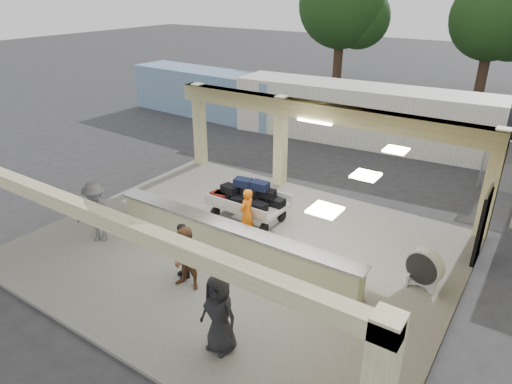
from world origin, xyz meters
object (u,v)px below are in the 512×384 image
Objects in this scene: passenger_a at (188,259)px; container_white at (360,114)px; baggage_counter at (229,240)px; container_blue at (208,93)px; luggage_cart at (248,198)px; car_dark at (497,124)px; drum_fan at (425,267)px; passenger_d at (219,314)px; passenger_c at (96,212)px; baggage_handler at (247,214)px; passenger_b at (183,250)px.

container_white reaches higher than passenger_a.
baggage_counter is at bearing -89.18° from container_white.
container_white reaches higher than container_blue.
luggage_cart is 1.42× the size of passenger_a.
baggage_counter is at bearing -160.56° from car_dark.
drum_fan is 0.11× the size of container_blue.
luggage_cart is at bearing -165.60° from car_dark.
passenger_c is at bearing 169.18° from passenger_d.
passenger_c reaches higher than luggage_cart.
baggage_handler is 0.13× the size of container_white.
baggage_handler is (-5.18, -0.53, 0.25)m from drum_fan.
passenger_c reaches higher than passenger_d.
baggage_handler is 4.70m from passenger_d.
passenger_a is 0.14× the size of container_white.
drum_fan reaches higher than baggage_counter.
luggage_cart is at bearing 95.76° from passenger_a.
baggage_counter is 3.75m from passenger_d.
baggage_handler is at bearing -56.03° from luggage_cart.
passenger_a is at bearing -76.56° from luggage_cart.
luggage_cart is 10.18m from container_white.
baggage_handler reaches higher than passenger_b.
car_dark is at bearing 102.69° from passenger_b.
passenger_c is 14.06m from container_white.
drum_fan is 0.62× the size of passenger_a.
baggage_handler is at bearing 122.06° from passenger_d.
car_dark is 7.05m from container_white.
passenger_a reaches higher than baggage_counter.
passenger_a is 0.55m from passenger_b.
passenger_b is 2.91m from passenger_d.
passenger_a is 0.37× the size of car_dark.
baggage_handler is 1.03× the size of passenger_b.
baggage_counter is at bearing -46.17° from container_blue.
passenger_a reaches higher than baggage_handler.
container_blue is at bearing 120.50° from passenger_a.
luggage_cart reaches higher than drum_fan.
passenger_b is 0.83× the size of passenger_c.
passenger_c is 1.03× the size of passenger_d.
passenger_d reaches higher than passenger_b.
passenger_c is 0.15× the size of container_white.
baggage_counter is 3.34× the size of luggage_cart.
luggage_cart is 1.23m from baggage_handler.
container_blue is at bearing -135.42° from baggage_handler.
baggage_handler is (-0.14, 1.06, 0.33)m from baggage_counter.
passenger_c is at bearing -151.44° from passenger_b.
luggage_cart is 2.29× the size of drum_fan.
luggage_cart is 0.52× the size of car_dark.
car_dark reaches higher than baggage_counter.
passenger_d is at bearing -47.58° from container_blue.
passenger_d is (2.22, -4.15, 0.11)m from baggage_handler.
container_blue is (-10.68, 13.83, 0.35)m from passenger_a.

